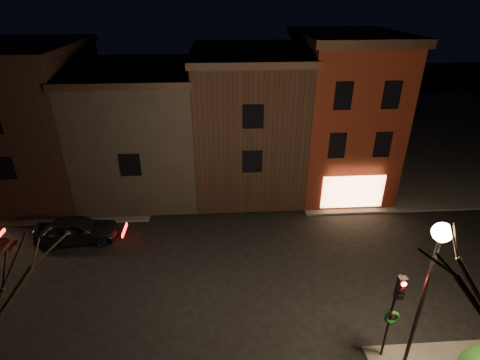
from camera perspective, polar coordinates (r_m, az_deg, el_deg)
name	(u,v)px	position (r m, az deg, el deg)	size (l,w,h in m)	color
ground	(232,271)	(19.82, -1.17, -13.75)	(120.00, 120.00, 0.00)	black
sidewalk_far_right	(418,132)	(42.63, 25.52, 6.66)	(30.00, 30.00, 0.12)	#2D2B28
sidewalk_far_left	(14,141)	(42.06, -31.15, 5.11)	(30.00, 30.00, 0.12)	#2D2B28
corner_building	(341,113)	(27.05, 15.15, 9.82)	(6.50, 8.50, 10.50)	#4F190E
row_building_a	(246,118)	(26.87, 0.89, 9.37)	(7.30, 10.30, 9.40)	black
row_building_b	(143,127)	(27.43, -14.54, 7.78)	(7.80, 10.30, 8.40)	black
row_building_c	(35,119)	(29.45, -28.83, 8.13)	(7.30, 10.30, 9.90)	black
street_lamp_near	(434,261)	(13.70, 27.41, -10.96)	(0.60, 0.60, 6.48)	black
traffic_signal	(395,306)	(15.20, 22.52, -17.28)	(0.58, 0.38, 4.05)	black
parked_car_a	(77,230)	(23.41, -23.62, -6.94)	(1.80, 4.46, 1.52)	black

